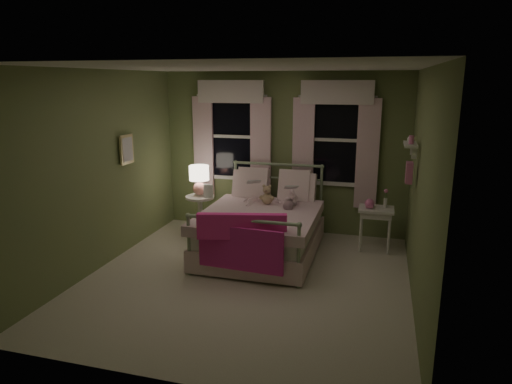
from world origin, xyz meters
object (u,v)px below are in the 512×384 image
(nightstand_left, at_px, (200,210))
(table_lamp, at_px, (199,177))
(child_right, at_px, (288,183))
(nightstand_right, at_px, (376,214))
(bed, at_px, (262,228))
(teddy_bear, at_px, (267,196))
(child_left, at_px, (252,184))

(nightstand_left, relative_size, table_lamp, 1.35)
(table_lamp, bearing_deg, child_right, -3.78)
(child_right, relative_size, nightstand_right, 1.25)
(bed, distance_m, teddy_bear, 0.49)
(bed, relative_size, child_left, 2.86)
(teddy_bear, bearing_deg, bed, -90.00)
(bed, distance_m, table_lamp, 1.41)
(nightstand_right, bearing_deg, bed, -160.52)
(bed, bearing_deg, child_right, 56.40)
(bed, height_order, teddy_bear, bed)
(table_lamp, bearing_deg, bed, -23.71)
(nightstand_right, bearing_deg, teddy_bear, -169.45)
(bed, relative_size, nightstand_left, 3.13)
(child_left, relative_size, table_lamp, 1.48)
(child_left, height_order, teddy_bear, child_left)
(bed, xyz_separation_m, table_lamp, (-1.18, 0.52, 0.57))
(child_right, bearing_deg, nightstand_left, -13.08)
(nightstand_left, bearing_deg, child_left, -6.12)
(child_left, distance_m, nightstand_left, 1.04)
(child_left, height_order, table_lamp, child_left)
(teddy_bear, relative_size, nightstand_left, 0.47)
(teddy_bear, distance_m, nightstand_left, 1.26)
(child_left, relative_size, teddy_bear, 2.35)
(child_right, bearing_deg, child_left, -9.30)
(child_left, distance_m, table_lamp, 0.90)
(child_left, distance_m, nightstand_right, 1.89)
(teddy_bear, bearing_deg, nightstand_left, 167.81)
(bed, xyz_separation_m, child_right, (0.28, 0.42, 0.58))
(child_left, xyz_separation_m, child_right, (0.56, 0.00, 0.04))
(child_left, distance_m, teddy_bear, 0.35)
(nightstand_left, xyz_separation_m, table_lamp, (0.00, -0.00, 0.54))
(bed, height_order, child_right, child_right)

